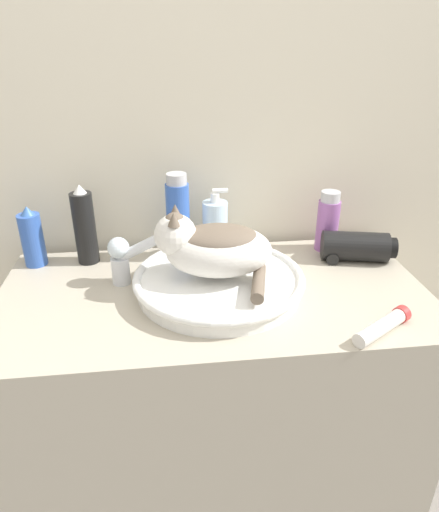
{
  "coord_description": "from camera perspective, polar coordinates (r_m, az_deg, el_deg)",
  "views": [
    {
      "loc": [
        -0.1,
        -0.66,
        1.44
      ],
      "look_at": [
        0.01,
        0.25,
        0.99
      ],
      "focal_mm": 32.0,
      "sensor_mm": 36.0,
      "label": 1
    }
  ],
  "objects": [
    {
      "name": "soap_pump_bottle",
      "position": [
        1.22,
        -0.55,
        3.5
      ],
      "size": [
        0.07,
        0.07,
        0.19
      ],
      "color": "silver",
      "rests_on": "vanity_counter"
    },
    {
      "name": "cat",
      "position": [
        1.02,
        -0.86,
        1.25
      ],
      "size": [
        0.27,
        0.24,
        0.16
      ],
      "rotation": [
        0.0,
        0.0,
        3.05
      ],
      "color": "silver",
      "rests_on": "sink_basin"
    },
    {
      "name": "hair_dryer",
      "position": [
        1.26,
        16.55,
        1.1
      ],
      "size": [
        0.2,
        0.11,
        0.08
      ],
      "rotation": [
        0.0,
        0.0,
        -0.22
      ],
      "color": "black",
      "rests_on": "vanity_counter"
    },
    {
      "name": "sink_basin",
      "position": [
        1.07,
        -0.08,
        -3.16
      ],
      "size": [
        0.4,
        0.4,
        0.05
      ],
      "color": "white",
      "rests_on": "vanity_counter"
    },
    {
      "name": "faucet",
      "position": [
        1.1,
        -11.95,
        -0.11
      ],
      "size": [
        0.13,
        0.07,
        0.13
      ],
      "rotation": [
        0.0,
        0.0,
        -0.28
      ],
      "color": "silver",
      "rests_on": "vanity_counter"
    },
    {
      "name": "shampoo_bottle_tall",
      "position": [
        1.2,
        -5.19,
        4.76
      ],
      "size": [
        0.06,
        0.06,
        0.23
      ],
      "color": "#335BB7",
      "rests_on": "vanity_counter"
    },
    {
      "name": "mouthwash_bottle",
      "position": [
        1.29,
        13.38,
        4.15
      ],
      "size": [
        0.06,
        0.06,
        0.17
      ],
      "color": "#93569E",
      "rests_on": "vanity_counter"
    },
    {
      "name": "wall_back",
      "position": [
        1.26,
        -2.42,
        15.02
      ],
      "size": [
        8.0,
        0.05,
        2.4
      ],
      "color": "beige",
      "rests_on": "ground_plane"
    },
    {
      "name": "vanity_counter",
      "position": [
        1.36,
        -0.62,
        -20.89
      ],
      "size": [
        1.01,
        0.52,
        0.9
      ],
      "color": "#B2A893",
      "rests_on": "ground_plane"
    },
    {
      "name": "cream_tube",
      "position": [
        0.99,
        19.75,
        -8.24
      ],
      "size": [
        0.15,
        0.11,
        0.04
      ],
      "rotation": [
        0.0,
        0.0,
        0.57
      ],
      "color": "silver",
      "rests_on": "vanity_counter"
    },
    {
      "name": "spray_bottle_trigger",
      "position": [
        1.26,
        -22.36,
        2.05
      ],
      "size": [
        0.06,
        0.06,
        0.16
      ],
      "color": "#335BB7",
      "rests_on": "vanity_counter"
    },
    {
      "name": "hairspray_can_black",
      "position": [
        1.22,
        -16.5,
        3.51
      ],
      "size": [
        0.06,
        0.06,
        0.21
      ],
      "color": "black",
      "rests_on": "vanity_counter"
    }
  ]
}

